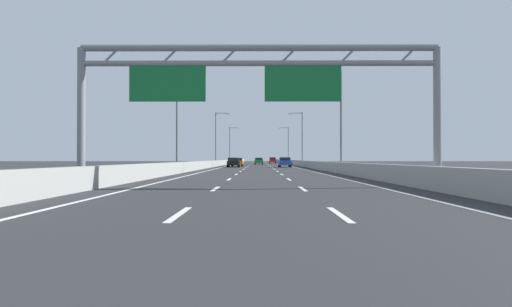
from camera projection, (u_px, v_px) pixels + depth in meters
The scene contains 52 objects.
ground_plane at pixel (259, 165), 98.23m from camera, with size 260.00×260.00×0.00m, color #2D2D30.
lane_dash_left_1 at pixel (179, 214), 10.75m from camera, with size 0.16×3.00×0.01m, color white.
lane_dash_left_2 at pixel (215, 189), 19.75m from camera, with size 0.16×3.00×0.01m, color white.
lane_dash_left_3 at pixel (229, 179), 28.75m from camera, with size 0.16×3.00×0.01m, color white.
lane_dash_left_4 at pixel (236, 174), 37.75m from camera, with size 0.16×3.00×0.01m, color white.
lane_dash_left_5 at pixel (241, 171), 46.75m from camera, with size 0.16×3.00×0.01m, color white.
lane_dash_left_6 at pixel (243, 169), 55.75m from camera, with size 0.16×3.00×0.01m, color white.
lane_dash_left_7 at pixel (246, 168), 64.75m from camera, with size 0.16×3.00×0.01m, color white.
lane_dash_left_8 at pixel (247, 167), 73.75m from camera, with size 0.16×3.00×0.01m, color white.
lane_dash_left_9 at pixel (249, 166), 82.74m from camera, with size 0.16×3.00×0.01m, color white.
lane_dash_left_10 at pixel (250, 165), 91.74m from camera, with size 0.16×3.00×0.01m, color white.
lane_dash_left_11 at pixel (250, 164), 100.74m from camera, with size 0.16×3.00×0.01m, color white.
lane_dash_left_12 at pixel (251, 164), 109.74m from camera, with size 0.16×3.00×0.01m, color white.
lane_dash_left_13 at pixel (252, 164), 118.74m from camera, with size 0.16×3.00×0.01m, color white.
lane_dash_left_14 at pixel (252, 163), 127.74m from camera, with size 0.16×3.00×0.01m, color white.
lane_dash_left_15 at pixel (253, 163), 136.74m from camera, with size 0.16×3.00×0.01m, color white.
lane_dash_left_16 at pixel (253, 163), 145.74m from camera, with size 0.16×3.00×0.01m, color white.
lane_dash_left_17 at pixel (253, 162), 154.74m from camera, with size 0.16×3.00×0.01m, color white.
lane_dash_right_1 at pixel (339, 214), 10.73m from camera, with size 0.16×3.00×0.01m, color white.
lane_dash_right_2 at pixel (303, 189), 19.73m from camera, with size 0.16×3.00×0.01m, color white.
lane_dash_right_3 at pixel (289, 179), 28.73m from camera, with size 0.16×3.00×0.01m, color white.
lane_dash_right_4 at pixel (282, 174), 37.73m from camera, with size 0.16×3.00×0.01m, color white.
lane_dash_right_5 at pixel (277, 171), 46.72m from camera, with size 0.16×3.00×0.01m, color white.
lane_dash_right_6 at pixel (274, 169), 55.72m from camera, with size 0.16×3.00×0.01m, color white.
lane_dash_right_7 at pixel (272, 168), 64.72m from camera, with size 0.16×3.00×0.01m, color white.
lane_dash_right_8 at pixel (271, 167), 73.72m from camera, with size 0.16×3.00×0.01m, color white.
lane_dash_right_9 at pixel (269, 166), 82.72m from camera, with size 0.16×3.00×0.01m, color white.
lane_dash_right_10 at pixel (268, 165), 91.72m from camera, with size 0.16×3.00×0.01m, color white.
lane_dash_right_11 at pixel (268, 164), 100.72m from camera, with size 0.16×3.00×0.01m, color white.
lane_dash_right_12 at pixel (267, 164), 109.72m from camera, with size 0.16×3.00×0.01m, color white.
lane_dash_right_13 at pixel (266, 164), 118.72m from camera, with size 0.16×3.00×0.01m, color white.
lane_dash_right_14 at pixel (266, 163), 127.72m from camera, with size 0.16×3.00×0.01m, color white.
lane_dash_right_15 at pixel (265, 163), 136.72m from camera, with size 0.16×3.00×0.01m, color white.
lane_dash_right_16 at pixel (265, 163), 145.72m from camera, with size 0.16×3.00×0.01m, color white.
lane_dash_right_17 at pixel (265, 162), 154.72m from camera, with size 0.16×3.00×0.01m, color white.
edge_line_left at pixel (230, 165), 86.27m from camera, with size 0.16×176.00×0.01m, color white.
edge_line_right at pixel (288, 165), 86.20m from camera, with size 0.16×176.00×0.01m, color white.
barrier_left at pixel (228, 162), 108.28m from camera, with size 0.45×220.00×0.95m.
barrier_right at pixel (289, 162), 108.19m from camera, with size 0.45×220.00×0.95m.
sign_gantry at pixel (253, 79), 21.31m from camera, with size 16.21×0.36×6.36m.
streetlamp_left_mid at pixel (180, 114), 44.99m from camera, with size 2.58×0.28×9.50m.
streetlamp_right_mid at pixel (339, 114), 44.89m from camera, with size 2.58×0.28×9.50m.
streetlamp_left_far at pixel (217, 135), 85.28m from camera, with size 2.58×0.28×9.50m.
streetlamp_right_far at pixel (301, 135), 85.19m from camera, with size 2.58×0.28×9.50m.
streetlamp_left_distant at pixel (231, 143), 125.58m from camera, with size 2.58×0.28×9.50m.
streetlamp_right_distant at pixel (287, 143), 125.49m from camera, with size 2.58×0.28×9.50m.
orange_car at pixel (237, 162), 76.79m from camera, with size 1.81×4.57×1.35m.
silver_car at pixel (259, 160), 128.61m from camera, with size 1.79×4.54×1.46m.
black_car at pixel (234, 162), 69.15m from camera, with size 1.71×4.12×1.39m.
blue_car at pixel (285, 162), 69.70m from camera, with size 1.74×4.67×1.43m.
red_car at pixel (273, 160), 123.27m from camera, with size 1.76×4.17×1.56m.
green_car at pixel (259, 161), 101.71m from camera, with size 1.77×4.27×1.43m.
Camera 1 is at (0.00, 1.75, 1.26)m, focal length 33.65 mm.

